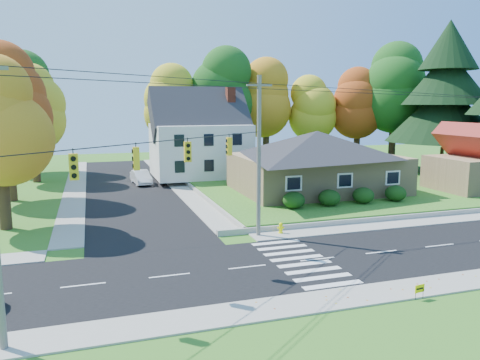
# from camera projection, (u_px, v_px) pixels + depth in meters

# --- Properties ---
(ground) EXTENTS (120.00, 120.00, 0.00)m
(ground) POSITION_uv_depth(u_px,v_px,m) (317.00, 259.00, 25.19)
(ground) COLOR #3D7923
(road_main) EXTENTS (90.00, 8.00, 0.02)m
(road_main) POSITION_uv_depth(u_px,v_px,m) (317.00, 259.00, 25.19)
(road_main) COLOR black
(road_main) RESTS_ON ground
(road_cross) EXTENTS (8.00, 44.00, 0.02)m
(road_cross) POSITION_uv_depth(u_px,v_px,m) (127.00, 187.00, 47.21)
(road_cross) COLOR black
(road_cross) RESTS_ON ground
(sidewalk_north) EXTENTS (90.00, 2.00, 0.08)m
(sidewalk_north) POSITION_uv_depth(u_px,v_px,m) (281.00, 234.00, 29.88)
(sidewalk_north) COLOR #9C9A90
(sidewalk_north) RESTS_ON ground
(sidewalk_south) EXTENTS (90.00, 2.00, 0.08)m
(sidewalk_south) POSITION_uv_depth(u_px,v_px,m) (370.00, 294.00, 20.48)
(sidewalk_south) COLOR #9C9A90
(sidewalk_south) RESTS_ON ground
(lawn) EXTENTS (30.00, 30.00, 0.50)m
(lawn) POSITION_uv_depth(u_px,v_px,m) (337.00, 182.00, 48.80)
(lawn) COLOR #3D7923
(lawn) RESTS_ON ground
(ranch_house) EXTENTS (14.60, 10.60, 5.40)m
(ranch_house) POSITION_uv_depth(u_px,v_px,m) (317.00, 160.00, 42.11)
(ranch_house) COLOR tan
(ranch_house) RESTS_ON lawn
(colonial_house) EXTENTS (10.40, 8.40, 9.60)m
(colonial_house) POSITION_uv_depth(u_px,v_px,m) (200.00, 138.00, 50.77)
(colonial_house) COLOR silver
(colonial_house) RESTS_ON lawn
(garage) EXTENTS (7.30, 6.30, 4.60)m
(garage) POSITION_uv_depth(u_px,v_px,m) (475.00, 164.00, 42.63)
(garage) COLOR tan
(garage) RESTS_ON lawn
(hedge_row) EXTENTS (10.70, 1.70, 1.27)m
(hedge_row) POSITION_uv_depth(u_px,v_px,m) (347.00, 197.00, 36.47)
(hedge_row) COLOR #163A10
(hedge_row) RESTS_ON lawn
(traffic_infrastructure) EXTENTS (38.10, 10.66, 10.00)m
(traffic_infrastructure) POSITION_uv_depth(u_px,v_px,m) (306.00, 162.00, 25.58)
(traffic_infrastructure) COLOR #666059
(traffic_infrastructure) RESTS_ON ground
(tree_lot_0) EXTENTS (6.72, 6.72, 12.51)m
(tree_lot_0) POSITION_uv_depth(u_px,v_px,m) (171.00, 104.00, 55.19)
(tree_lot_0) COLOR #3F2A19
(tree_lot_0) RESTS_ON lawn
(tree_lot_1) EXTENTS (7.84, 7.84, 14.60)m
(tree_lot_1) POSITION_uv_depth(u_px,v_px,m) (223.00, 93.00, 55.85)
(tree_lot_1) COLOR #3F2A19
(tree_lot_1) RESTS_ON lawn
(tree_lot_2) EXTENTS (7.28, 7.28, 13.56)m
(tree_lot_2) POSITION_uv_depth(u_px,v_px,m) (266.00, 98.00, 58.71)
(tree_lot_2) COLOR #3F2A19
(tree_lot_2) RESTS_ON lawn
(tree_lot_3) EXTENTS (6.16, 6.16, 11.47)m
(tree_lot_3) POSITION_uv_depth(u_px,v_px,m) (313.00, 109.00, 59.79)
(tree_lot_3) COLOR #3F2A19
(tree_lot_3) RESTS_ON lawn
(tree_lot_4) EXTENTS (6.72, 6.72, 12.51)m
(tree_lot_4) POSITION_uv_depth(u_px,v_px,m) (358.00, 104.00, 60.55)
(tree_lot_4) COLOR #3F2A19
(tree_lot_4) RESTS_ON lawn
(tree_lot_5) EXTENTS (8.40, 8.40, 15.64)m
(tree_lot_5) POSITION_uv_depth(u_px,v_px,m) (395.00, 88.00, 59.56)
(tree_lot_5) COLOR #3F2A19
(tree_lot_5) RESTS_ON lawn
(conifer_east_a) EXTENTS (12.80, 12.80, 16.96)m
(conifer_east_a) POSITION_uv_depth(u_px,v_px,m) (446.00, 94.00, 52.48)
(conifer_east_a) COLOR #3F2A19
(conifer_east_a) RESTS_ON lawn
(tree_west_1) EXTENTS (7.28, 7.28, 13.56)m
(tree_west_1) POSITION_uv_depth(u_px,v_px,m) (5.00, 102.00, 39.07)
(tree_west_1) COLOR #3F2A19
(tree_west_1) RESTS_ON ground
(tree_west_2) EXTENTS (6.72, 6.72, 12.51)m
(tree_west_2) POSITION_uv_depth(u_px,v_px,m) (32.00, 108.00, 48.87)
(tree_west_2) COLOR #3F2A19
(tree_west_2) RESTS_ON ground
(tree_west_3) EXTENTS (7.84, 7.84, 14.60)m
(tree_west_3) POSITION_uv_depth(u_px,v_px,m) (21.00, 97.00, 55.58)
(tree_west_3) COLOR #3F2A19
(tree_west_3) RESTS_ON ground
(white_car) EXTENTS (1.97, 4.50, 1.44)m
(white_car) POSITION_uv_depth(u_px,v_px,m) (141.00, 177.00, 48.58)
(white_car) COLOR white
(white_car) RESTS_ON road_cross
(fire_hydrant) EXTENTS (0.44, 0.34, 0.77)m
(fire_hydrant) POSITION_uv_depth(u_px,v_px,m) (281.00, 229.00, 30.02)
(fire_hydrant) COLOR #FFF600
(fire_hydrant) RESTS_ON ground
(yard_sign) EXTENTS (0.52, 0.10, 0.65)m
(yard_sign) POSITION_uv_depth(u_px,v_px,m) (420.00, 289.00, 20.00)
(yard_sign) COLOR black
(yard_sign) RESTS_ON ground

